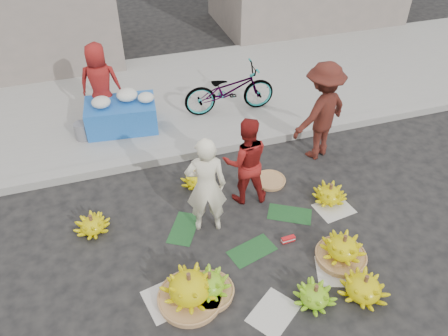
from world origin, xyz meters
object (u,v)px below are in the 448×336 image
object	(u,v)px
vendor_cream	(206,186)
bicycle	(229,90)
banana_bunch_0	(190,289)
banana_bunch_4	(342,249)
flower_table	(122,114)

from	to	relation	value
vendor_cream	bicycle	xyz separation A→B (m)	(1.28, 2.82, -0.19)
banana_bunch_0	vendor_cream	size ratio (longest dim) A/B	0.51
banana_bunch_0	banana_bunch_4	xyz separation A→B (m)	(2.11, 0.01, -0.03)
banana_bunch_0	banana_bunch_4	distance (m)	2.11
banana_bunch_0	flower_table	xyz separation A→B (m)	(-0.27, 4.01, 0.19)
banana_bunch_4	bicycle	size ratio (longest dim) A/B	0.37
banana_bunch_4	banana_bunch_0	bearing A→B (deg)	-179.64
bicycle	flower_table	bearing A→B (deg)	92.28
banana_bunch_0	banana_bunch_4	size ratio (longest dim) A/B	1.19
banana_bunch_4	flower_table	bearing A→B (deg)	120.69
vendor_cream	flower_table	bearing A→B (deg)	-61.96
banana_bunch_0	vendor_cream	world-z (taller)	vendor_cream
vendor_cream	bicycle	bearing A→B (deg)	-102.39
flower_table	bicycle	distance (m)	2.11
bicycle	banana_bunch_0	bearing A→B (deg)	158.39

